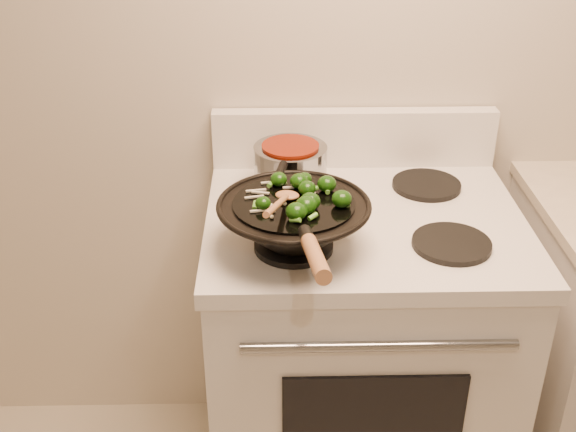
{
  "coord_description": "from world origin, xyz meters",
  "views": [
    {
      "loc": [
        -0.4,
        -0.38,
        1.78
      ],
      "look_at": [
        -0.36,
        1.01,
        1.01
      ],
      "focal_mm": 45.0,
      "sensor_mm": 36.0,
      "label": 1
    }
  ],
  "objects": [
    {
      "name": "stirfry",
      "position": [
        -0.33,
        1.02,
        1.05
      ],
      "size": [
        0.23,
        0.22,
        0.04
      ],
      "color": "#113608",
      "rests_on": "wok"
    },
    {
      "name": "saucepan",
      "position": [
        -0.35,
        1.32,
        0.99
      ],
      "size": [
        0.19,
        0.3,
        0.11
      ],
      "color": "gray",
      "rests_on": "stove"
    },
    {
      "name": "wok",
      "position": [
        -0.35,
        1.02,
        0.99
      ],
      "size": [
        0.34,
        0.57,
        0.18
      ],
      "color": "black",
      "rests_on": "stove"
    },
    {
      "name": "stove",
      "position": [
        -0.17,
        1.17,
        0.47
      ],
      "size": [
        0.78,
        0.67,
        1.08
      ],
      "color": "white",
      "rests_on": "ground"
    },
    {
      "name": "wooden_spoon",
      "position": [
        -0.38,
        0.97,
        1.07
      ],
      "size": [
        0.08,
        0.24,
        0.08
      ],
      "color": "#9B633D",
      "rests_on": "wok"
    }
  ]
}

